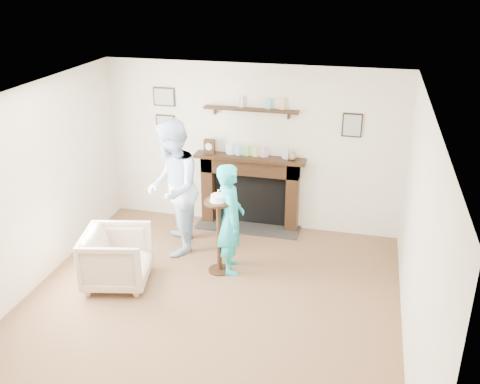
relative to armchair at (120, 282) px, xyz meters
name	(u,v)px	position (x,y,z in m)	size (l,w,h in m)	color
ground	(204,314)	(1.26, -0.39, 0.00)	(5.00, 5.00, 0.00)	brown
room_shell	(218,164)	(1.26, 0.30, 1.62)	(4.54, 5.02, 2.52)	#EEE3CA
armchair	(120,282)	(0.00, 0.00, 0.00)	(0.78, 0.80, 0.73)	tan
man	(176,249)	(0.40, 1.00, 0.00)	(0.93, 0.72, 1.91)	#A4B4CD
woman	(231,269)	(1.31, 0.67, 0.00)	(0.55, 0.36, 1.50)	#1FB2AE
pedestal_table	(219,222)	(1.17, 0.59, 0.72)	(0.37, 0.37, 1.18)	black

